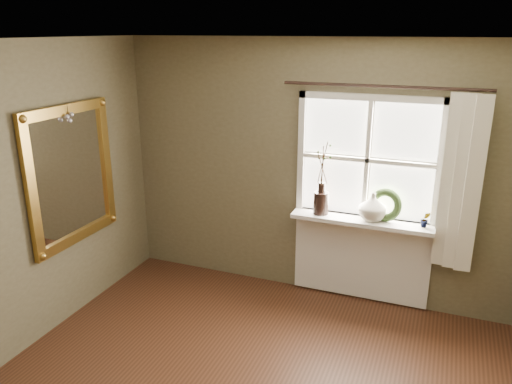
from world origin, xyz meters
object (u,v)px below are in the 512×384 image
object	(u,v)px
wreath	(385,208)
cream_vase	(373,207)
dark_jug	(321,203)
gilt_mirror	(72,175)

from	to	relation	value
wreath	cream_vase	bearing A→B (deg)	-150.55
dark_jug	cream_vase	size ratio (longest dim) A/B	0.81
dark_jug	wreath	world-z (taller)	wreath
dark_jug	wreath	distance (m)	0.61
dark_jug	gilt_mirror	size ratio (longest dim) A/B	0.17
cream_vase	wreath	bearing A→B (deg)	19.87
dark_jug	gilt_mirror	bearing A→B (deg)	-153.39
gilt_mirror	cream_vase	bearing A→B (deg)	22.03
wreath	gilt_mirror	size ratio (longest dim) A/B	0.25
wreath	dark_jug	bearing A→B (deg)	-166.69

